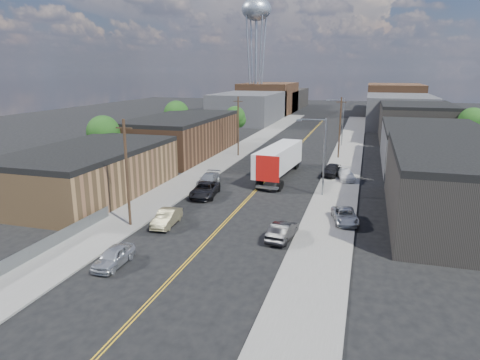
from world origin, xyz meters
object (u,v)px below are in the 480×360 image
Objects in this scene: car_left_c at (205,190)px; car_right_lot_b at (346,174)px; car_left_a at (114,257)px; car_left_d at (209,179)px; car_right_lot_c at (332,170)px; car_right_lot_a at (345,216)px; car_left_b at (167,218)px; car_right_oncoming at (282,231)px; semi_truck at (281,158)px; water_tower at (256,14)px.

car_right_lot_b is (15.23, 12.16, 0.03)m from car_left_c.
car_left_c reaches higher than car_left_a.
car_left_c is 5.13m from car_left_d.
car_right_lot_a is at bearing -71.21° from car_right_lot_c.
car_left_d is 18.13m from car_right_lot_b.
car_right_lot_c is (13.20, 32.58, 0.25)m from car_left_a.
car_right_lot_b is at bearing 62.83° from car_left_a.
car_right_lot_c reaches higher than car_left_b.
car_left_b is (0.00, 8.91, 0.03)m from car_left_a.
car_left_a is at bearing 44.57° from car_right_oncoming.
car_left_d is at bearing 91.13° from car_left_b.
semi_truck is at bearing 107.16° from car_right_lot_a.
car_right_oncoming is at bearing -111.14° from car_right_lot_b.
car_right_lot_c is (30.20, -75.19, -29.68)m from water_tower.
car_right_lot_b is 2.58m from car_right_lot_c.
car_right_lot_c is at bearing 19.73° from semi_truck.
semi_truck is at bearing 77.12° from car_left_a.
car_left_c is 1.20× the size of car_right_lot_c.
semi_truck is 4.08× the size of car_left_a.
semi_truck reaches higher than car_right_lot_c.
car_left_d is 1.05× the size of car_right_lot_c.
car_left_d is 19.88m from car_right_lot_a.
car_left_c is at bearing 89.00° from car_left_a.
car_right_lot_a is 0.97× the size of car_right_lot_c.
car_left_a is 0.83× the size of car_left_d.
car_right_lot_c is at bearing 27.57° from car_left_d.
car_right_oncoming is at bearing -144.06° from car_right_lot_a.
car_right_lot_c is at bearing 86.24° from car_right_lot_a.
car_left_b is at bearing -174.27° from car_right_lot_a.
semi_truck is 3.56× the size of car_right_lot_c.
car_left_d is at bearing -43.86° from car_right_oncoming.
car_left_b is 16.83m from car_right_lot_a.
car_left_b is at bearing -80.24° from water_tower.
car_right_lot_b reaches higher than car_right_lot_a.
water_tower is 104.67m from car_left_b.
car_left_a is at bearing -97.27° from car_left_c.
car_right_lot_a is 16.87m from car_right_lot_b.
car_left_d is at bearing -132.27° from semi_truck.
car_left_c is (-6.50, -12.07, -1.73)m from semi_truck.
car_left_c is at bearing -123.67° from car_right_lot_c.
car_left_d is at bearing -138.72° from car_right_lot_c.
car_right_lot_b is at bearing 19.94° from car_left_d.
semi_truck reaches higher than car_left_d.
water_tower is 7.66× the size of car_right_lot_c.
car_right_lot_c is (6.70, 1.68, -1.56)m from semi_truck.
car_left_a is 23.81m from car_left_d.
car_left_b is 0.97× the size of car_right_lot_a.
water_tower is at bearing 102.16° from car_right_lot_b.
car_right_lot_b reaches higher than car_left_a.
car_right_oncoming is at bearing -84.93° from car_right_lot_c.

